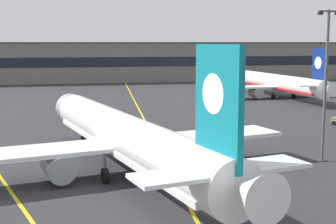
# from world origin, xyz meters

# --- Properties ---
(ground_plane) EXTENTS (400.00, 400.00, 0.00)m
(ground_plane) POSITION_xyz_m (0.00, 0.00, 0.00)
(ground_plane) COLOR #2D2D30
(taxiway_centreline) EXTENTS (13.76, 179.52, 0.01)m
(taxiway_centreline) POSITION_xyz_m (0.00, 30.00, 0.00)
(taxiway_centreline) COLOR yellow
(taxiway_centreline) RESTS_ON ground
(taxiway_lead_in_stripe) EXTENTS (17.61, 57.53, 0.01)m
(taxiway_lead_in_stripe) POSITION_xyz_m (-14.00, 2.00, 0.00)
(taxiway_lead_in_stripe) COLOR yellow
(taxiway_lead_in_stripe) RESTS_ON ground
(airliner_foreground) EXTENTS (32.24, 41.02, 11.65)m
(airliner_foreground) POSITION_xyz_m (-5.65, 9.52, 3.37)
(airliner_foreground) COLOR white
(airliner_foreground) RESTS_ON ground
(airliner_background) EXTENTS (29.62, 38.14, 10.70)m
(airliner_background) POSITION_xyz_m (33.56, 62.27, 3.09)
(airliner_background) COLOR white
(airliner_background) RESTS_ON ground
(apron_lamp_post) EXTENTS (2.24, 0.90, 14.86)m
(apron_lamp_post) POSITION_xyz_m (14.12, 10.40, 7.74)
(apron_lamp_post) COLOR #515156
(apron_lamp_post) RESTS_ON ground
(terminal_building) EXTENTS (149.89, 12.40, 11.85)m
(terminal_building) POSITION_xyz_m (7.36, 113.02, 5.93)
(terminal_building) COLOR slate
(terminal_building) RESTS_ON ground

